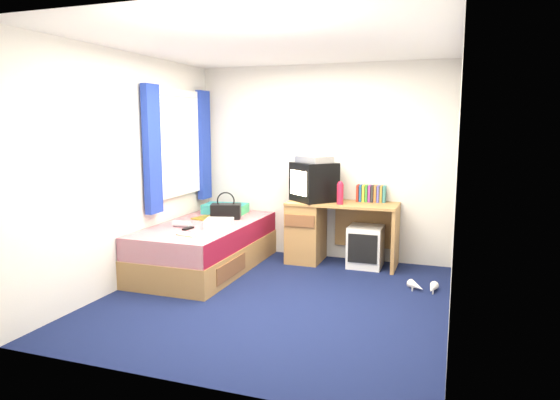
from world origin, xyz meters
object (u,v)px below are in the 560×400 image
(handbag, at_px, (226,211))
(towel, at_px, (219,223))
(vcr, at_px, (314,159))
(remote_control, at_px, (188,228))
(white_heels, at_px, (424,287))
(aerosol_can, at_px, (329,194))
(magazine, at_px, (205,218))
(bed, at_px, (207,246))
(colour_swatch_fan, at_px, (186,235))
(storage_cube, at_px, (365,246))
(water_bottle, at_px, (182,224))
(crt_tv, at_px, (314,182))
(desk, at_px, (320,229))
(picture_frame, at_px, (382,196))
(pillow, at_px, (225,208))
(pink_water_bottle, at_px, (340,194))

(handbag, distance_m, towel, 0.54)
(vcr, distance_m, remote_control, 1.72)
(white_heels, bearing_deg, remote_control, -171.27)
(aerosol_can, xyz_separation_m, magazine, (-1.42, -0.52, -0.29))
(bed, distance_m, colour_swatch_fan, 0.73)
(towel, relative_size, remote_control, 1.83)
(storage_cube, xyz_separation_m, vcr, (-0.65, 0.04, 1.01))
(water_bottle, bearing_deg, remote_control, -33.29)
(crt_tv, bearing_deg, towel, -90.55)
(water_bottle, bearing_deg, desk, 37.90)
(vcr, xyz_separation_m, handbag, (-0.99, -0.40, -0.62))
(desk, relative_size, towel, 4.43)
(towel, bearing_deg, crt_tv, 47.64)
(aerosol_can, bearing_deg, bed, -148.32)
(vcr, bearing_deg, picture_frame, 49.75)
(colour_swatch_fan, bearing_deg, white_heels, 16.12)
(handbag, bearing_deg, water_bottle, -130.27)
(storage_cube, distance_m, picture_frame, 0.64)
(picture_frame, height_order, aerosol_can, aerosol_can)
(picture_frame, xyz_separation_m, handbag, (-1.79, -0.59, -0.18))
(desk, relative_size, magazine, 4.64)
(storage_cube, xyz_separation_m, water_bottle, (-1.88, -0.99, 0.33))
(storage_cube, relative_size, picture_frame, 3.49)
(pillow, xyz_separation_m, crt_tv, (1.16, 0.05, 0.38))
(handbag, distance_m, remote_control, 0.72)
(crt_tv, height_order, water_bottle, crt_tv)
(storage_cube, relative_size, colour_swatch_fan, 2.22)
(towel, bearing_deg, magazine, 133.28)
(storage_cube, bearing_deg, towel, -149.52)
(storage_cube, height_order, pink_water_bottle, pink_water_bottle)
(picture_frame, bearing_deg, bed, -170.71)
(handbag, bearing_deg, pillow, 97.27)
(colour_swatch_fan, bearing_deg, handbag, 91.51)
(vcr, bearing_deg, handbag, -122.25)
(handbag, bearing_deg, desk, 0.57)
(pillow, bearing_deg, picture_frame, 7.24)
(magazine, bearing_deg, aerosol_can, 20.03)
(bed, xyz_separation_m, vcr, (1.08, 0.74, 0.99))
(bed, relative_size, magazine, 7.14)
(desk, bearing_deg, colour_swatch_fan, -126.90)
(vcr, xyz_separation_m, white_heels, (1.37, -0.73, -1.21))
(picture_frame, distance_m, pink_water_bottle, 0.56)
(bed, height_order, remote_control, remote_control)
(white_heels, bearing_deg, aerosol_can, 147.28)
(pink_water_bottle, relative_size, aerosol_can, 1.36)
(desk, distance_m, storage_cube, 0.59)
(aerosol_can, xyz_separation_m, remote_control, (-1.29, -1.15, -0.29))
(pillow, distance_m, desk, 1.27)
(vcr, height_order, magazine, vcr)
(remote_control, bearing_deg, white_heels, 14.76)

